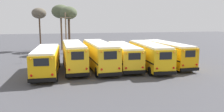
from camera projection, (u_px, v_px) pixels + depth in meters
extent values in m
plane|color=#424247|center=(112.00, 68.00, 27.68)|extent=(160.00, 160.00, 0.00)
cube|color=#EAAA0F|center=(47.00, 60.00, 24.52)|extent=(2.81, 9.34, 2.40)
cube|color=white|center=(46.00, 49.00, 24.31)|extent=(2.60, 8.96, 0.20)
cube|color=black|center=(42.00, 80.00, 20.16)|extent=(2.54, 0.29, 0.36)
cube|color=black|center=(41.00, 62.00, 19.91)|extent=(1.37, 0.08, 0.72)
sphere|color=red|center=(31.00, 76.00, 19.89)|extent=(0.22, 0.22, 0.22)
sphere|color=orange|center=(30.00, 59.00, 19.65)|extent=(0.18, 0.18, 0.18)
sphere|color=red|center=(52.00, 75.00, 20.25)|extent=(0.22, 0.22, 0.22)
sphere|color=orange|center=(52.00, 59.00, 20.00)|extent=(0.18, 0.18, 0.18)
cube|color=black|center=(35.00, 62.00, 24.31)|extent=(0.34, 9.07, 0.14)
cube|color=black|center=(58.00, 62.00, 24.78)|extent=(0.34, 9.07, 0.14)
cylinder|color=black|center=(40.00, 64.00, 27.69)|extent=(0.32, 1.08, 1.07)
cylinder|color=black|center=(59.00, 63.00, 28.13)|extent=(0.32, 1.08, 1.07)
cylinder|color=black|center=(31.00, 77.00, 21.24)|extent=(0.32, 1.08, 1.07)
cylinder|color=black|center=(56.00, 76.00, 21.68)|extent=(0.32, 1.08, 1.07)
cube|color=yellow|center=(74.00, 56.00, 26.72)|extent=(2.54, 9.88, 2.77)
cube|color=white|center=(73.00, 44.00, 26.48)|extent=(2.35, 9.48, 0.20)
cube|color=black|center=(78.00, 75.00, 22.17)|extent=(2.38, 0.25, 0.36)
cube|color=black|center=(78.00, 56.00, 21.88)|extent=(1.28, 0.06, 0.83)
sphere|color=red|center=(69.00, 70.00, 21.86)|extent=(0.22, 0.22, 0.22)
sphere|color=orange|center=(69.00, 52.00, 21.57)|extent=(0.18, 0.18, 0.18)
sphere|color=red|center=(87.00, 69.00, 22.29)|extent=(0.22, 0.22, 0.22)
sphere|color=orange|center=(86.00, 51.00, 22.00)|extent=(0.18, 0.18, 0.18)
cube|color=black|center=(64.00, 58.00, 26.46)|extent=(0.23, 9.63, 0.14)
cube|color=black|center=(83.00, 57.00, 27.04)|extent=(0.23, 9.63, 0.14)
cylinder|color=black|center=(64.00, 61.00, 30.10)|extent=(0.30, 1.06, 1.06)
cylinder|color=black|center=(80.00, 60.00, 30.63)|extent=(0.30, 1.06, 1.06)
cylinder|color=black|center=(67.00, 73.00, 23.19)|extent=(0.30, 1.06, 1.06)
cylinder|color=black|center=(87.00, 71.00, 23.73)|extent=(0.30, 1.06, 1.06)
cube|color=yellow|center=(99.00, 55.00, 27.09)|extent=(2.95, 10.45, 2.78)
cube|color=white|center=(99.00, 43.00, 26.85)|extent=(2.73, 10.03, 0.20)
cube|color=black|center=(111.00, 74.00, 22.33)|extent=(2.54, 0.31, 0.36)
cube|color=black|center=(110.00, 55.00, 22.04)|extent=(1.37, 0.09, 0.83)
sphere|color=red|center=(102.00, 69.00, 21.98)|extent=(0.22, 0.22, 0.22)
sphere|color=orange|center=(102.00, 52.00, 21.69)|extent=(0.18, 0.18, 0.18)
sphere|color=red|center=(119.00, 68.00, 22.47)|extent=(0.22, 0.22, 0.22)
sphere|color=orange|center=(119.00, 51.00, 22.19)|extent=(0.18, 0.18, 0.18)
cube|color=black|center=(89.00, 57.00, 26.79)|extent=(0.48, 10.13, 0.14)
cube|color=black|center=(109.00, 56.00, 27.46)|extent=(0.48, 10.13, 0.14)
cylinder|color=black|center=(85.00, 60.00, 30.66)|extent=(0.33, 1.08, 1.07)
cylinder|color=black|center=(102.00, 59.00, 31.28)|extent=(0.33, 1.08, 1.07)
cylinder|color=black|center=(97.00, 72.00, 23.29)|extent=(0.33, 1.08, 1.07)
cylinder|color=black|center=(118.00, 71.00, 23.92)|extent=(0.33, 1.08, 1.07)
cube|color=yellow|center=(123.00, 56.00, 27.89)|extent=(2.81, 9.78, 2.44)
cube|color=white|center=(124.00, 45.00, 27.68)|extent=(2.60, 9.38, 0.20)
cube|color=black|center=(134.00, 72.00, 23.32)|extent=(2.51, 0.29, 0.36)
cube|color=black|center=(135.00, 56.00, 23.07)|extent=(1.35, 0.08, 0.73)
sphere|color=red|center=(126.00, 68.00, 23.06)|extent=(0.22, 0.22, 0.22)
sphere|color=orange|center=(126.00, 54.00, 22.81)|extent=(0.18, 0.18, 0.18)
sphere|color=red|center=(143.00, 67.00, 23.41)|extent=(0.22, 0.22, 0.22)
sphere|color=orange|center=(143.00, 53.00, 23.16)|extent=(0.18, 0.18, 0.18)
cube|color=black|center=(114.00, 57.00, 27.69)|extent=(0.37, 9.49, 0.14)
cube|color=black|center=(133.00, 57.00, 28.15)|extent=(0.37, 9.49, 0.14)
cylinder|color=black|center=(110.00, 59.00, 31.28)|extent=(0.32, 1.07, 1.06)
cylinder|color=black|center=(125.00, 59.00, 31.71)|extent=(0.32, 1.07, 1.06)
cylinder|color=black|center=(121.00, 70.00, 24.41)|extent=(0.32, 1.07, 1.06)
cylinder|color=black|center=(141.00, 69.00, 24.84)|extent=(0.32, 1.07, 1.06)
cube|color=yellow|center=(149.00, 55.00, 27.83)|extent=(2.99, 10.39, 2.61)
cube|color=white|center=(149.00, 44.00, 27.60)|extent=(2.77, 9.97, 0.20)
cube|color=black|center=(165.00, 73.00, 22.98)|extent=(2.54, 0.32, 0.36)
cube|color=black|center=(166.00, 56.00, 22.70)|extent=(1.37, 0.10, 0.78)
sphere|color=red|center=(157.00, 69.00, 22.71)|extent=(0.22, 0.22, 0.22)
sphere|color=orange|center=(158.00, 53.00, 22.45)|extent=(0.18, 0.18, 0.18)
sphere|color=red|center=(174.00, 68.00, 23.04)|extent=(0.22, 0.22, 0.22)
sphere|color=orange|center=(174.00, 52.00, 22.78)|extent=(0.18, 0.18, 0.18)
cube|color=black|center=(139.00, 57.00, 27.64)|extent=(0.52, 10.06, 0.14)
cube|color=black|center=(158.00, 56.00, 28.08)|extent=(0.52, 10.06, 0.14)
cylinder|color=black|center=(132.00, 59.00, 31.54)|extent=(0.33, 1.01, 1.00)
cylinder|color=black|center=(147.00, 59.00, 31.95)|extent=(0.33, 1.01, 1.00)
cylinder|color=black|center=(150.00, 71.00, 24.08)|extent=(0.33, 1.01, 1.00)
cylinder|color=black|center=(170.00, 70.00, 24.49)|extent=(0.33, 1.01, 1.00)
cube|color=#E5A00C|center=(167.00, 53.00, 29.62)|extent=(2.69, 10.53, 2.55)
cube|color=white|center=(167.00, 43.00, 29.40)|extent=(2.48, 10.11, 0.20)
cube|color=black|center=(190.00, 69.00, 24.77)|extent=(2.40, 0.28, 0.36)
cube|color=black|center=(190.00, 54.00, 24.51)|extent=(1.29, 0.07, 0.76)
sphere|color=red|center=(183.00, 65.00, 24.46)|extent=(0.22, 0.22, 0.22)
sphere|color=orange|center=(184.00, 51.00, 24.20)|extent=(0.18, 0.18, 0.18)
sphere|color=red|center=(197.00, 65.00, 24.91)|extent=(0.22, 0.22, 0.22)
sphere|color=orange|center=(198.00, 50.00, 24.65)|extent=(0.18, 0.18, 0.18)
cube|color=black|center=(159.00, 55.00, 29.35)|extent=(0.36, 10.25, 0.14)
cube|color=black|center=(175.00, 54.00, 29.96)|extent=(0.36, 10.25, 0.14)
cylinder|color=black|center=(147.00, 57.00, 33.27)|extent=(0.31, 0.97, 0.96)
cylinder|color=black|center=(160.00, 57.00, 33.83)|extent=(0.31, 0.97, 0.96)
cylinder|color=black|center=(175.00, 68.00, 25.78)|extent=(0.31, 0.97, 0.96)
cylinder|color=black|center=(191.00, 67.00, 26.34)|extent=(0.31, 0.97, 0.96)
cylinder|color=#75604C|center=(66.00, 34.00, 39.00)|extent=(0.24, 0.24, 7.43)
cube|color=#75604C|center=(65.00, 18.00, 38.55)|extent=(1.80, 0.14, 0.14)
cylinder|color=#473323|center=(69.00, 35.00, 40.81)|extent=(0.40, 0.40, 6.55)
ellipsoid|color=#4C563D|center=(69.00, 13.00, 40.14)|extent=(3.13, 3.13, 2.35)
cylinder|color=#473323|center=(40.00, 34.00, 45.31)|extent=(0.31, 0.31, 6.70)
ellipsoid|color=#5B5447|center=(39.00, 13.00, 44.64)|extent=(2.92, 2.92, 2.19)
cylinder|color=brown|center=(62.00, 33.00, 44.86)|extent=(0.34, 0.34, 6.83)
ellipsoid|color=#4C563D|center=(61.00, 11.00, 44.15)|extent=(3.65, 3.65, 2.74)
cylinder|color=#939399|center=(21.00, 58.00, 31.17)|extent=(0.06, 0.06, 1.40)
cylinder|color=#939399|center=(40.00, 57.00, 31.76)|extent=(0.06, 0.06, 1.40)
cylinder|color=#939399|center=(59.00, 57.00, 32.35)|extent=(0.06, 0.06, 1.40)
cylinder|color=#939399|center=(77.00, 56.00, 32.94)|extent=(0.06, 0.06, 1.40)
cylinder|color=#939399|center=(94.00, 56.00, 33.53)|extent=(0.06, 0.06, 1.40)
cylinder|color=#939399|center=(110.00, 55.00, 34.12)|extent=(0.06, 0.06, 1.40)
cylinder|color=#939399|center=(127.00, 54.00, 34.71)|extent=(0.06, 0.06, 1.40)
cylinder|color=#939399|center=(142.00, 54.00, 35.30)|extent=(0.06, 0.06, 1.40)
cylinder|color=#939399|center=(157.00, 53.00, 35.89)|extent=(0.06, 0.06, 1.40)
cylinder|color=#939399|center=(172.00, 53.00, 36.48)|extent=(0.06, 0.06, 1.40)
cylinder|color=#939399|center=(102.00, 51.00, 33.71)|extent=(23.63, 0.04, 0.04)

